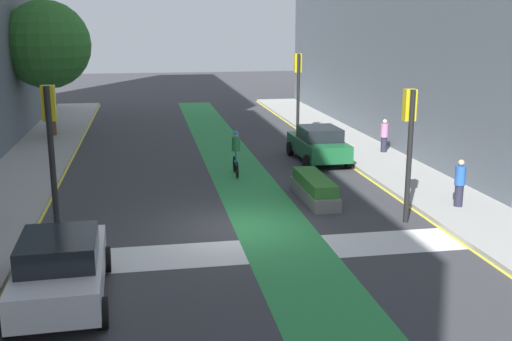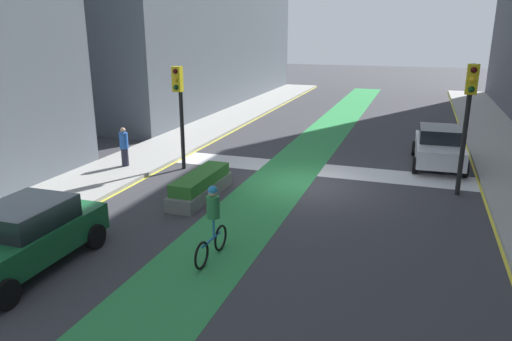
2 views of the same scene
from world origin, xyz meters
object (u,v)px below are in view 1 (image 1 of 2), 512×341
Objects in this scene: traffic_signal_far_right at (298,80)px; car_white_left_near at (61,268)px; traffic_signal_near_right at (409,130)px; median_planter at (314,189)px; pedestrian_sidewalk_right_a at (460,183)px; traffic_signal_near_left at (51,135)px; cyclist_in_lane at (236,152)px; car_green_right_far at (318,144)px; street_tree_near at (46,45)px; pedestrian_sidewalk_right_b at (384,136)px.

car_white_left_near is (-9.71, -17.75, -2.33)m from traffic_signal_far_right.
median_planter is at bearing 127.61° from traffic_signal_near_right.
traffic_signal_far_right is at bearing 90.16° from traffic_signal_near_right.
traffic_signal_near_right is 4.28m from median_planter.
pedestrian_sidewalk_right_a is at bearing -80.29° from traffic_signal_far_right.
traffic_signal_near_right reaches higher than median_planter.
traffic_signal_near_left is 2.37× the size of cyclist_in_lane.
car_green_right_far is (-0.34, 8.61, -2.07)m from traffic_signal_near_right.
traffic_signal_near_left is 1.30× the size of median_planter.
traffic_signal_near_right is at bearing -87.76° from car_green_right_far.
traffic_signal_near_left reaches higher than car_green_right_far.
pedestrian_sidewalk_right_a is 0.22× the size of street_tree_near.
median_planter is at bearing -107.05° from car_green_right_far.
traffic_signal_near_left is 1.04× the size of car_green_right_far.
street_tree_near reaches higher than cyclist_in_lane.
traffic_signal_near_right is at bearing -57.21° from cyclist_in_lane.
median_planter is (-1.79, -5.85, -0.40)m from car_green_right_far.
cyclist_in_lane is at bearing -154.17° from car_green_right_far.
traffic_signal_near_right reaches higher than pedestrian_sidewalk_right_a.
traffic_signal_far_right is at bearing -13.40° from street_tree_near.
pedestrian_sidewalk_right_a is 0.46× the size of median_planter.
traffic_signal_near_left is at bearing 98.44° from car_white_left_near.
car_green_right_far reaches higher than median_planter.
car_white_left_near is at bearing -158.28° from pedestrian_sidewalk_right_a.
car_white_left_near is 10.22m from median_planter.
cyclist_in_lane is at bearing -159.62° from pedestrian_sidewalk_right_b.
pedestrian_sidewalk_right_a is at bearing -72.29° from car_green_right_far.
traffic_signal_near_left is 0.98× the size of traffic_signal_far_right.
traffic_signal_near_left is 0.63× the size of street_tree_near.
traffic_signal_near_left is 17.29m from traffic_signal_far_right.
car_white_left_near is 0.61× the size of street_tree_near.
car_white_left_near is 12.03m from cyclist_in_lane.
cyclist_in_lane is at bearing -121.27° from traffic_signal_far_right.
traffic_signal_near_right is 10.32m from traffic_signal_near_left.
car_green_right_far is 1.24× the size of median_planter.
cyclist_in_lane is 0.26× the size of street_tree_near.
pedestrian_sidewalk_right_a is (6.49, -5.97, -0.03)m from cyclist_in_lane.
traffic_signal_near_right is 0.58× the size of street_tree_near.
traffic_signal_far_right is 2.87× the size of pedestrian_sidewalk_right_a.
street_tree_near is (-12.71, 16.74, 2.02)m from traffic_signal_near_right.
cyclist_in_lane is (-3.97, -1.92, 0.17)m from car_green_right_far.
median_planter is (8.19, 2.95, -2.68)m from traffic_signal_near_left.
traffic_signal_near_left is 17.19m from street_tree_near.
street_tree_near is 2.07× the size of median_planter.
traffic_signal_near_left is at bearing -131.17° from cyclist_in_lane.
pedestrian_sidewalk_right_a is (2.22, -13.00, -2.19)m from traffic_signal_far_right.
traffic_signal_near_right is 10.75m from car_white_left_near.
pedestrian_sidewalk_right_b is (0.86, 8.70, -0.02)m from pedestrian_sidewalk_right_a.
traffic_signal_near_right is 10.09m from pedestrian_sidewalk_right_b.
traffic_signal_far_right reaches higher than cyclist_in_lane.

